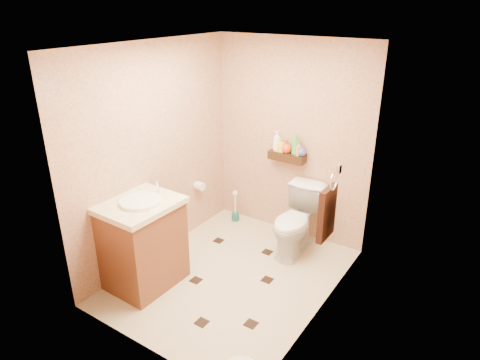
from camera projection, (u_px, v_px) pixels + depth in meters
The scene contains 19 objects.
ground at pixel (232, 276), 4.62m from camera, with size 2.50×2.50×0.00m, color beige.
wall_back at pixel (291, 141), 5.11m from camera, with size 2.00×0.04×2.40m, color tan.
wall_front at pixel (136, 226), 3.19m from camera, with size 2.00×0.04×2.40m, color tan.
wall_left at pixel (156, 154), 4.66m from camera, with size 0.04×2.50×2.40m, color tan.
wall_right at pixel (328, 198), 3.64m from camera, with size 0.04×2.50×2.40m, color tan.
ceiling at pixel (230, 45), 3.68m from camera, with size 2.00×2.50×0.02m, color white.
wall_shelf at pixel (287, 157), 5.12m from camera, with size 0.46×0.14×0.10m, color #35200E.
floor_accents at pixel (234, 280), 4.56m from camera, with size 1.23×1.48×0.01m.
toilet at pixel (296, 221), 4.94m from camera, with size 0.44×0.77×0.78m, color white.
vanity at pixel (143, 242), 4.35m from camera, with size 0.65×0.78×1.08m.
toilet_brush at pixel (235, 210), 5.73m from camera, with size 0.10×0.10×0.44m.
towel_ring at pixel (327, 211), 3.98m from camera, with size 0.12×0.30×0.76m.
toilet_paper at pixel (199, 186), 5.36m from camera, with size 0.12×0.11×0.12m.
bottle_a at pixel (277, 141), 5.12m from camera, with size 0.10×0.10×0.25m, color white.
bottle_b at pixel (281, 145), 5.11m from camera, with size 0.07×0.08×0.17m, color yellow.
bottle_c at pixel (287, 146), 5.07m from camera, with size 0.12×0.12×0.16m, color red.
bottle_d at pixel (296, 145), 4.99m from camera, with size 0.10×0.10×0.25m, color green.
bottle_e at pixel (299, 148), 4.99m from camera, with size 0.08×0.08×0.18m, color #E1854B.
bottle_f at pixel (302, 150), 4.98m from camera, with size 0.10×0.10×0.13m, color #4551AD.
Camera 1 is at (2.19, -3.16, 2.77)m, focal length 32.00 mm.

